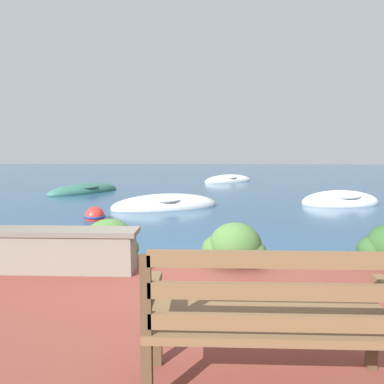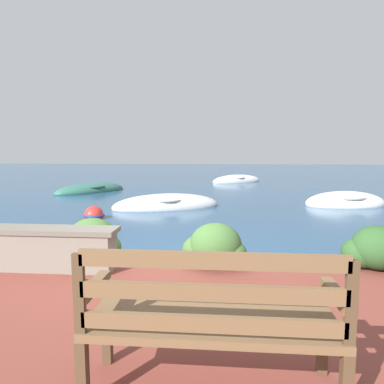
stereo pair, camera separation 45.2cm
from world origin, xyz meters
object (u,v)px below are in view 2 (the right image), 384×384
at_px(park_bench, 211,318).
at_px(rowboat_outer, 237,181).
at_px(rowboat_nearest, 167,206).
at_px(rowboat_far, 91,191).
at_px(mooring_buoy, 94,215).
at_px(rowboat_mid, 345,203).

distance_m(park_bench, rowboat_outer, 16.73).
xyz_separation_m(rowboat_nearest, rowboat_far, (-3.73, 3.68, -0.01)).
bearing_deg(rowboat_outer, rowboat_nearest, -138.09).
relative_size(rowboat_outer, mooring_buoy, 5.74).
bearing_deg(mooring_buoy, park_bench, -63.68).
bearing_deg(park_bench, rowboat_outer, 81.05).
relative_size(rowboat_far, mooring_buoy, 6.18).
relative_size(park_bench, rowboat_mid, 0.57).
distance_m(park_bench, rowboat_mid, 9.78).
distance_m(rowboat_nearest, mooring_buoy, 2.36).
relative_size(rowboat_nearest, rowboat_far, 1.04).
relative_size(rowboat_nearest, rowboat_outer, 1.12).
xyz_separation_m(rowboat_far, rowboat_outer, (6.19, 5.00, 0.00)).
height_order(rowboat_mid, rowboat_outer, rowboat_mid).
relative_size(rowboat_mid, mooring_buoy, 5.04).
xyz_separation_m(park_bench, rowboat_nearest, (-1.54, 8.01, -0.64)).
distance_m(park_bench, rowboat_far, 12.84).
bearing_deg(rowboat_nearest, mooring_buoy, 28.92).
relative_size(park_bench, mooring_buoy, 2.87).
height_order(rowboat_nearest, rowboat_far, rowboat_nearest).
xyz_separation_m(park_bench, rowboat_outer, (0.92, 16.69, -0.64)).
distance_m(rowboat_far, rowboat_outer, 7.96).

